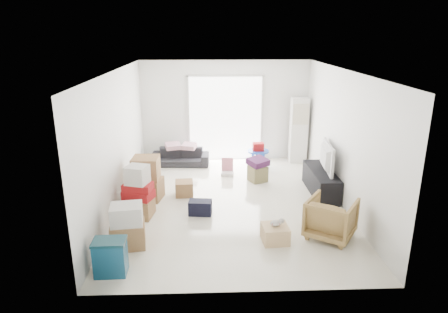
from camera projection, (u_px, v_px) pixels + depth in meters
room_shell at (231, 140)px, 7.92m from camera, size 4.98×6.48×3.18m
sliding_door at (225, 115)px, 10.79m from camera, size 2.10×0.04×2.33m
ac_tower at (299, 131)px, 10.66m from camera, size 0.45×0.30×1.75m
tv_console at (321, 182)px, 8.75m from camera, size 0.47×1.56×0.52m
television at (322, 167)px, 8.66m from camera, size 0.72×1.13×0.14m
sofa at (180, 154)px, 10.58m from camera, size 1.54×0.52×0.59m
pillow_left at (173, 142)px, 10.46m from camera, size 0.41×0.36×0.11m
pillow_right at (189, 141)px, 10.45m from camera, size 0.42×0.37×0.12m
armchair at (331, 216)px, 6.82m from camera, size 1.02×1.01×0.78m
storage_bins at (110, 257)px, 5.80m from camera, size 0.48×0.34×0.55m
box_stack_a at (127, 227)px, 6.54m from camera, size 0.61×0.53×0.73m
box_stack_b at (138, 195)px, 7.58m from camera, size 0.64×0.57×1.02m
box_stack_c at (147, 179)px, 8.38m from camera, size 0.71×0.62×0.92m
loose_box at (184, 188)px, 8.65m from camera, size 0.40×0.40×0.32m
duffel_bag at (200, 207)px, 7.75m from camera, size 0.47×0.31×0.28m
ottoman at (258, 173)px, 9.46m from camera, size 0.49×0.49×0.38m
blanket at (258, 163)px, 9.38m from camera, size 0.57×0.57×0.14m
kids_table at (258, 150)px, 10.27m from camera, size 0.56×0.56×0.68m
toy_walker at (228, 170)px, 9.92m from camera, size 0.34×0.30×0.41m
wood_crate at (275, 234)px, 6.74m from camera, size 0.46×0.46×0.29m
plush_bunny at (277, 223)px, 6.69m from camera, size 0.25×0.14×0.13m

